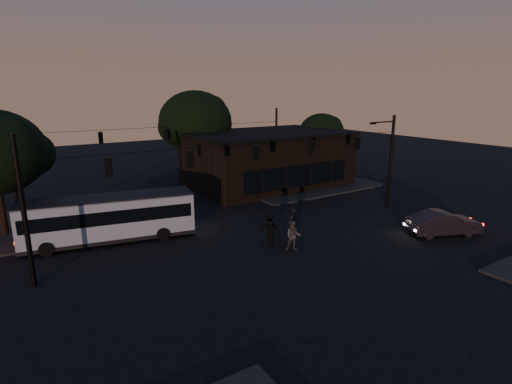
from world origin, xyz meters
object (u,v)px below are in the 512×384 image
pedestrian_c (294,222)px  pedestrian_d (269,227)px  building (267,158)px  pedestrian_a (271,234)px  car (444,223)px  pedestrian_b (293,236)px  bus (109,216)px

pedestrian_c → pedestrian_d: bearing=0.0°
building → pedestrian_c: bearing=-117.1°
pedestrian_d → pedestrian_a: bearing=84.0°
car → pedestrian_a: pedestrian_a is taller
pedestrian_b → pedestrian_c: 2.82m
pedestrian_a → bus: bearing=107.3°
building → bus: bearing=-155.9°
building → pedestrian_a: building is taller
car → pedestrian_a: (-11.01, 4.35, 0.04)m
building → pedestrian_d: size_ratio=8.23×
building → pedestrian_c: (-6.71, -13.09, -1.84)m
building → pedestrian_c: size_ratio=8.84×
pedestrian_a → pedestrian_d: pedestrian_d is taller
car → pedestrian_c: bearing=80.1°
pedestrian_c → bus: bearing=-30.5°
pedestrian_a → pedestrian_c: (2.60, 1.07, 0.04)m
car → pedestrian_a: bearing=91.3°
pedestrian_a → pedestrian_d: 1.07m
pedestrian_d → bus: bearing=-9.7°
pedestrian_b → pedestrian_d: size_ratio=0.99×
pedestrian_c → pedestrian_d: size_ratio=0.93×
pedestrian_c → pedestrian_b: bearing=47.5°
bus → car: 21.85m
building → bus: building is taller
pedestrian_b → pedestrian_c: size_ratio=1.06×
pedestrian_b → pedestrian_d: pedestrian_d is taller
pedestrian_b → pedestrian_c: bearing=86.0°
pedestrian_a → pedestrian_c: pedestrian_c is taller
bus → pedestrian_d: bus is taller
pedestrian_d → building: bearing=-100.5°
bus → pedestrian_c: 11.89m
car → pedestrian_a: size_ratio=2.89×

